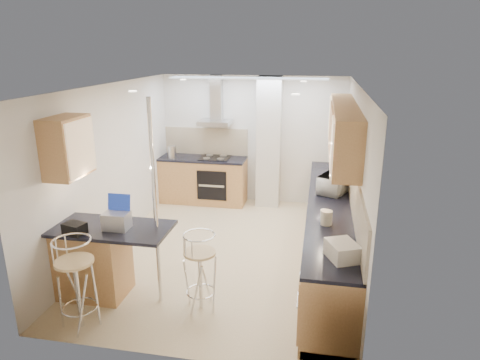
% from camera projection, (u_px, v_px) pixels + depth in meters
% --- Properties ---
extents(ground, '(4.80, 4.80, 0.00)m').
position_uv_depth(ground, '(227.00, 251.00, 6.58)').
color(ground, '#D2B98C').
rests_on(ground, ground).
extents(room_shell, '(3.64, 4.84, 2.51)m').
position_uv_depth(room_shell, '(253.00, 149.00, 6.42)').
color(room_shell, silver).
rests_on(room_shell, ground).
extents(right_counter, '(0.63, 4.40, 0.92)m').
position_uv_depth(right_counter, '(328.00, 231.00, 6.18)').
color(right_counter, '#AA7644').
rests_on(right_counter, ground).
extents(back_counter, '(1.70, 0.63, 0.92)m').
position_uv_depth(back_counter, '(203.00, 180.00, 8.58)').
color(back_counter, '#AA7644').
rests_on(back_counter, ground).
extents(peninsula, '(1.47, 0.72, 0.94)m').
position_uv_depth(peninsula, '(113.00, 262.00, 5.28)').
color(peninsula, '#AA7644').
rests_on(peninsula, ground).
extents(microwave, '(0.51, 0.60, 0.28)m').
position_uv_depth(microwave, '(334.00, 184.00, 6.36)').
color(microwave, white).
rests_on(microwave, right_counter).
extents(laptop, '(0.30, 0.22, 0.20)m').
position_uv_depth(laptop, '(117.00, 221.00, 5.06)').
color(laptop, '#A7A9AF').
rests_on(laptop, peninsula).
extents(bag, '(0.28, 0.23, 0.13)m').
position_uv_depth(bag, '(75.00, 229.00, 4.93)').
color(bag, black).
rests_on(bag, peninsula).
extents(bar_stool_near, '(0.46, 0.46, 1.07)m').
position_uv_depth(bar_stool_near, '(77.00, 284.00, 4.67)').
color(bar_stool_near, tan).
rests_on(bar_stool_near, ground).
extents(bar_stool_end, '(0.56, 0.56, 0.97)m').
position_uv_depth(bar_stool_end, '(200.00, 272.00, 5.02)').
color(bar_stool_end, tan).
rests_on(bar_stool_end, ground).
extents(jar_a, '(0.14, 0.14, 0.20)m').
position_uv_depth(jar_a, '(331.00, 177.00, 6.85)').
color(jar_a, beige).
rests_on(jar_a, right_counter).
extents(jar_b, '(0.15, 0.15, 0.16)m').
position_uv_depth(jar_b, '(339.00, 169.00, 7.39)').
color(jar_b, beige).
rests_on(jar_b, right_counter).
extents(jar_c, '(0.16, 0.16, 0.18)m').
position_uv_depth(jar_c, '(326.00, 218.00, 5.23)').
color(jar_c, '#C1B69A').
rests_on(jar_c, right_counter).
extents(jar_d, '(0.11, 0.11, 0.15)m').
position_uv_depth(jar_d, '(324.00, 216.00, 5.33)').
color(jar_d, white).
rests_on(jar_d, right_counter).
extents(bread_bin, '(0.39, 0.42, 0.18)m').
position_uv_depth(bread_bin, '(342.00, 251.00, 4.38)').
color(bread_bin, beige).
rests_on(bread_bin, right_counter).
extents(kettle, '(0.16, 0.16, 0.24)m').
position_uv_depth(kettle, '(172.00, 152.00, 8.37)').
color(kettle, '#B1B4B6').
rests_on(kettle, back_counter).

